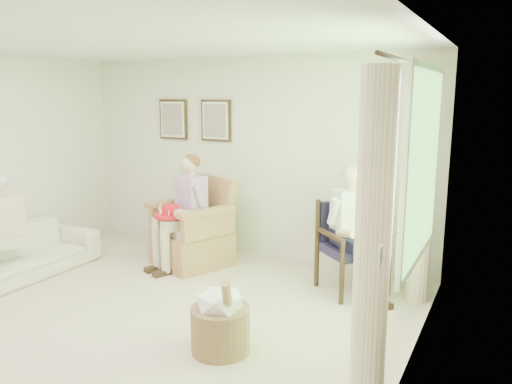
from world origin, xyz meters
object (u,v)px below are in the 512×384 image
at_px(wicker_armchair, 193,237).
at_px(red_hat, 170,213).
at_px(wood_armchair, 355,243).
at_px(person_dark, 351,222).
at_px(person_wicker, 186,203).
at_px(hatbox, 220,319).
at_px(sofa, 16,255).

height_order(wicker_armchair, red_hat, wicker_armchair).
height_order(wood_armchair, red_hat, wood_armchair).
bearing_deg(red_hat, person_dark, 7.54).
height_order(wicker_armchair, person_dark, person_dark).
distance_m(person_wicker, hatbox, 2.24).
xyz_separation_m(wicker_armchair, red_hat, (-0.10, -0.33, 0.37)).
xyz_separation_m(sofa, person_dark, (3.60, 1.35, 0.52)).
xyz_separation_m(wood_armchair, person_dark, (0.00, -0.16, 0.27)).
height_order(sofa, hatbox, hatbox).
relative_size(person_wicker, person_dark, 1.01).
bearing_deg(person_dark, sofa, 151.54).
height_order(wood_armchair, person_dark, person_dark).
bearing_deg(person_wicker, person_dark, 25.28).
relative_size(wicker_armchair, person_dark, 0.80).
bearing_deg(wicker_armchair, wood_armchair, 25.72).
height_order(red_hat, hatbox, red_hat).
distance_m(sofa, person_wicker, 2.06).
relative_size(wood_armchair, sofa, 0.50).
height_order(wicker_armchair, person_wicker, person_wicker).
bearing_deg(red_hat, sofa, -143.79).
distance_m(person_wicker, person_dark, 2.06).
bearing_deg(person_wicker, wood_armchair, 29.70).
height_order(sofa, red_hat, red_hat).
bearing_deg(wood_armchair, sofa, 153.74).
bearing_deg(hatbox, person_dark, 71.02).
distance_m(wicker_armchair, person_wicker, 0.48).
xyz_separation_m(person_wicker, red_hat, (-0.10, -0.18, -0.09)).
height_order(wood_armchair, sofa, wood_armchair).
bearing_deg(wood_armchair, red_hat, 142.72).
relative_size(wood_armchair, person_dark, 0.71).
xyz_separation_m(sofa, red_hat, (1.45, 1.06, 0.44)).
distance_m(wicker_armchair, person_dark, 2.10).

